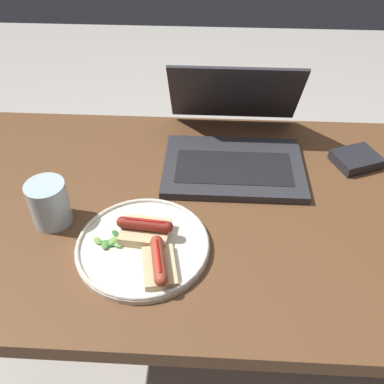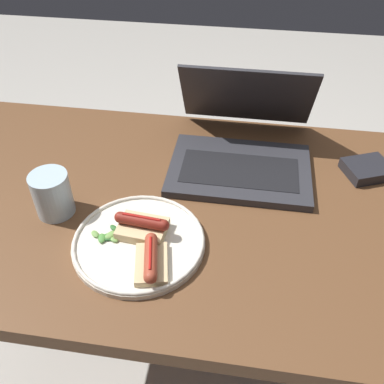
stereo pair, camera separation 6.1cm
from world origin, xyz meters
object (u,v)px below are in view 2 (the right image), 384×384
laptop (242,148)px  drinking_glass (52,194)px  plate (139,242)px  external_drive (367,169)px

laptop → drinking_glass: 0.44m
plate → drinking_glass: (-0.19, 0.07, 0.04)m
laptop → external_drive: 0.29m
drinking_glass → plate: bearing=-18.8°
drinking_glass → external_drive: (0.66, 0.23, -0.03)m
external_drive → drinking_glass: bearing=176.5°
external_drive → laptop: bearing=156.4°
laptop → plate: size_ratio=1.30×
laptop → external_drive: (0.29, -0.01, -0.03)m
drinking_glass → external_drive: 0.70m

